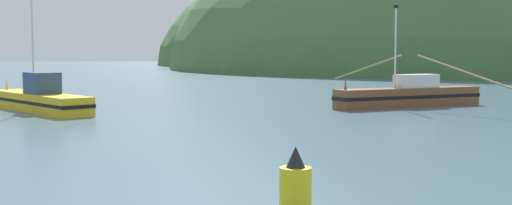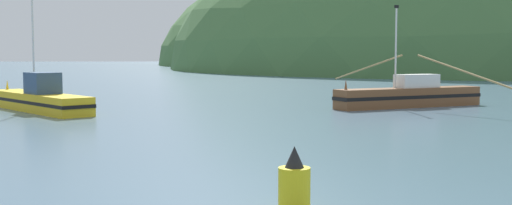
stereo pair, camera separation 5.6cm
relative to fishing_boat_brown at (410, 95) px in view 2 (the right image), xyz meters
The scene contains 4 objects.
hill_far_right 178.57m from the fishing_boat_brown, 64.55° to the left, with size 209.68×167.74×87.30m, color #47703D.
fishing_boat_brown is the anchor object (origin of this frame).
fishing_boat_yellow 24.64m from the fishing_boat_brown, behind, with size 8.72×10.83×7.47m.
channel_buoy 30.12m from the fishing_boat_brown, 113.65° to the right, with size 0.75×0.75×1.53m.
Camera 2 is at (-5.76, 0.90, 3.66)m, focal length 44.01 mm.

